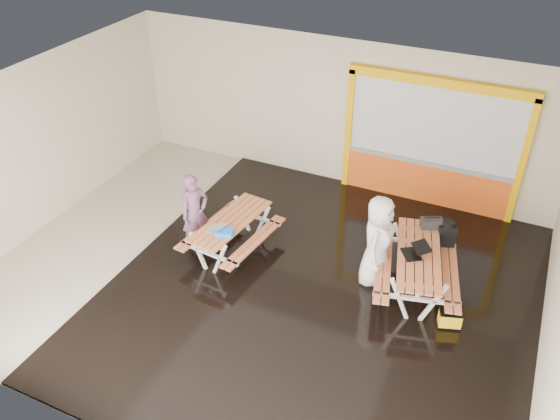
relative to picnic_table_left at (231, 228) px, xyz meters
The scene contains 14 objects.
room 1.50m from the picnic_table_left, 28.05° to the right, with size 10.02×8.02×3.52m.
deck 2.23m from the picnic_table_left, 12.22° to the right, with size 7.50×7.98×0.05m, color black.
kiosk 4.70m from the picnic_table_left, 48.67° to the left, with size 3.88×0.16×3.00m.
picnic_table_left is the anchor object (origin of this frame).
picnic_table_right 3.63m from the picnic_table_left, ahead, with size 1.94×2.45×0.87m.
person_left 0.78m from the picnic_table_left, behind, with size 0.61×0.40×1.68m, color #6B4968.
person_right 2.89m from the picnic_table_left, ahead, with size 0.91×0.59×1.86m, color white.
laptop_left 0.49m from the picnic_table_left, 102.94° to the right, with size 0.41×0.38×0.15m.
laptop_right 3.57m from the picnic_table_left, ahead, with size 0.59×0.58×0.19m.
blue_pouch 0.53m from the picnic_table_left, 75.09° to the right, with size 0.34×0.24×0.10m, color blue.
toolbox 3.87m from the picnic_table_left, 19.87° to the left, with size 0.46×0.36×0.24m.
backpack 4.15m from the picnic_table_left, 18.75° to the left, with size 0.39×0.32×0.57m.
dark_case 3.28m from the picnic_table_left, ahead, with size 0.46×0.35×0.17m, color black.
fluke_bag 4.43m from the picnic_table_left, ahead, with size 0.45×0.36×0.34m.
Camera 1 is at (3.94, -7.58, 7.26)m, focal length 37.17 mm.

